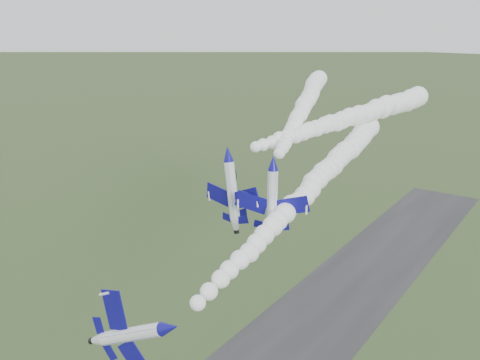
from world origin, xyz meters
name	(u,v)px	position (x,y,z in m)	size (l,w,h in m)	color
jet_lead	(169,328)	(13.04, -10.95, 35.57)	(4.69, 12.85, 9.73)	white
smoke_trail_jet_lead	(312,186)	(7.94, 29.41, 38.85)	(4.52, 74.49, 4.52)	white
jet_pair_left	(227,154)	(-1.14, 18.66, 45.22)	(11.61, 13.83, 3.65)	white
smoke_trail_jet_pair_left	(352,117)	(4.28, 52.99, 46.25)	(4.82, 62.02, 4.82)	white
jet_pair_right	(273,163)	(7.23, 18.27, 45.20)	(10.98, 12.60, 3.23)	white
smoke_trail_jet_pair_right	(304,105)	(-7.80, 55.79, 47.11)	(4.53, 73.71, 4.53)	white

